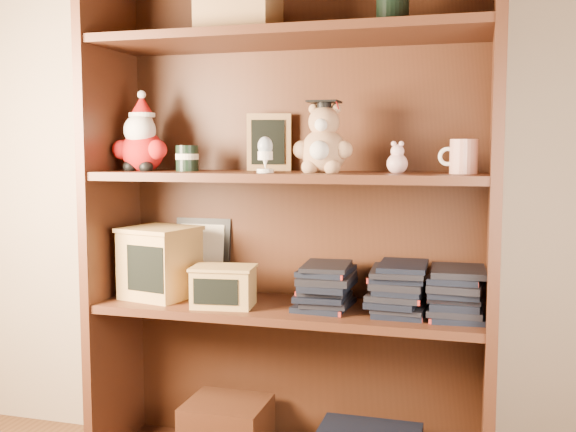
{
  "coord_description": "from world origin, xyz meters",
  "views": [
    {
      "loc": [
        0.57,
        -0.6,
        1.02
      ],
      "look_at": [
        0.02,
        1.3,
        0.82
      ],
      "focal_mm": 42.0,
      "sensor_mm": 36.0,
      "label": 1
    }
  ],
  "objects_px": {
    "grad_teddy_bear": "(323,145)",
    "bookcase": "(292,228)",
    "teacher_mug": "(463,157)",
    "treats_box": "(160,262)"
  },
  "relations": [
    {
      "from": "grad_teddy_bear",
      "to": "teacher_mug",
      "type": "xyz_separation_m",
      "value": [
        0.39,
        0.01,
        -0.03
      ]
    },
    {
      "from": "grad_teddy_bear",
      "to": "teacher_mug",
      "type": "relative_size",
      "value": 1.99
    },
    {
      "from": "grad_teddy_bear",
      "to": "bookcase",
      "type": "bearing_deg",
      "value": 152.75
    },
    {
      "from": "bookcase",
      "to": "teacher_mug",
      "type": "relative_size",
      "value": 15.0
    },
    {
      "from": "bookcase",
      "to": "teacher_mug",
      "type": "distance_m",
      "value": 0.55
    },
    {
      "from": "teacher_mug",
      "to": "treats_box",
      "type": "height_order",
      "value": "teacher_mug"
    },
    {
      "from": "bookcase",
      "to": "treats_box",
      "type": "bearing_deg",
      "value": -172.96
    },
    {
      "from": "teacher_mug",
      "to": "treats_box",
      "type": "xyz_separation_m",
      "value": [
        -0.92,
        -0.0,
        -0.33
      ]
    },
    {
      "from": "grad_teddy_bear",
      "to": "teacher_mug",
      "type": "height_order",
      "value": "grad_teddy_bear"
    },
    {
      "from": "bookcase",
      "to": "grad_teddy_bear",
      "type": "height_order",
      "value": "bookcase"
    }
  ]
}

